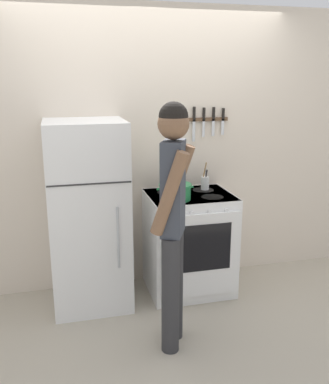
{
  "coord_description": "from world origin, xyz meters",
  "views": [
    {
      "loc": [
        -0.82,
        -3.79,
        1.94
      ],
      "look_at": [
        0.03,
        -0.45,
        1.0
      ],
      "focal_mm": 40.0,
      "sensor_mm": 36.0,
      "label": 1
    }
  ],
  "objects_px": {
    "refrigerator": "(89,216)",
    "utensil_jar": "(205,182)",
    "tea_kettle": "(169,185)",
    "person": "(173,214)",
    "dutch_oven_pot": "(175,192)",
    "stove_range": "(190,243)"
  },
  "relations": [
    {
      "from": "refrigerator",
      "to": "utensil_jar",
      "type": "bearing_deg",
      "value": 7.16
    },
    {
      "from": "tea_kettle",
      "to": "person",
      "type": "bearing_deg",
      "value": -103.39
    },
    {
      "from": "dutch_oven_pot",
      "to": "tea_kettle",
      "type": "bearing_deg",
      "value": 86.87
    },
    {
      "from": "dutch_oven_pot",
      "to": "person",
      "type": "xyz_separation_m",
      "value": [
        -0.2,
        -0.66,
        0.03
      ]
    },
    {
      "from": "tea_kettle",
      "to": "utensil_jar",
      "type": "xyz_separation_m",
      "value": [
        0.34,
        0.01,
        -0.0
      ]
    },
    {
      "from": "refrigerator",
      "to": "tea_kettle",
      "type": "relative_size",
      "value": 7.18
    },
    {
      "from": "tea_kettle",
      "to": "person",
      "type": "relative_size",
      "value": 0.12
    },
    {
      "from": "person",
      "to": "dutch_oven_pot",
      "type": "bearing_deg",
      "value": 8.37
    },
    {
      "from": "stove_range",
      "to": "refrigerator",
      "type": "bearing_deg",
      "value": 178.88
    },
    {
      "from": "stove_range",
      "to": "utensil_jar",
      "type": "bearing_deg",
      "value": 39.35
    },
    {
      "from": "stove_range",
      "to": "person",
      "type": "height_order",
      "value": "person"
    },
    {
      "from": "refrigerator",
      "to": "stove_range",
      "type": "distance_m",
      "value": 0.95
    },
    {
      "from": "dutch_oven_pot",
      "to": "person",
      "type": "height_order",
      "value": "person"
    },
    {
      "from": "dutch_oven_pot",
      "to": "tea_kettle",
      "type": "xyz_separation_m",
      "value": [
        0.01,
        0.24,
        -0.0
      ]
    },
    {
      "from": "stove_range",
      "to": "person",
      "type": "relative_size",
      "value": 0.52
    },
    {
      "from": "utensil_jar",
      "to": "tea_kettle",
      "type": "bearing_deg",
      "value": -179.01
    },
    {
      "from": "refrigerator",
      "to": "utensil_jar",
      "type": "xyz_separation_m",
      "value": [
        1.08,
        0.14,
        0.19
      ]
    },
    {
      "from": "dutch_oven_pot",
      "to": "person",
      "type": "relative_size",
      "value": 0.18
    },
    {
      "from": "utensil_jar",
      "to": "person",
      "type": "xyz_separation_m",
      "value": [
        -0.56,
        -0.91,
        0.03
      ]
    },
    {
      "from": "person",
      "to": "refrigerator",
      "type": "bearing_deg",
      "value": 59.51
    },
    {
      "from": "stove_range",
      "to": "dutch_oven_pot",
      "type": "xyz_separation_m",
      "value": [
        -0.17,
        -0.09,
        0.52
      ]
    },
    {
      "from": "dutch_oven_pot",
      "to": "tea_kettle",
      "type": "relative_size",
      "value": 1.43
    }
  ]
}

